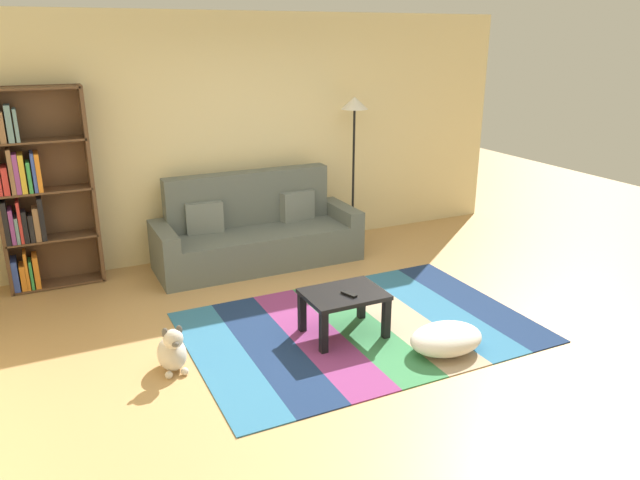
% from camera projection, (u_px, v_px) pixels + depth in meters
% --- Properties ---
extents(ground_plane, '(14.00, 14.00, 0.00)m').
position_uv_depth(ground_plane, '(350.00, 335.00, 5.21)').
color(ground_plane, tan).
extents(back_wall, '(6.80, 0.10, 2.70)m').
position_uv_depth(back_wall, '(246.00, 136.00, 6.95)').
color(back_wall, beige).
rests_on(back_wall, ground_plane).
extents(rug, '(2.94, 2.02, 0.01)m').
position_uv_depth(rug, '(359.00, 327.00, 5.34)').
color(rug, teal).
rests_on(rug, ground_plane).
extents(couch, '(2.26, 0.80, 1.00)m').
position_uv_depth(couch, '(256.00, 234.00, 6.78)').
color(couch, '#59605B').
rests_on(couch, ground_plane).
extents(bookshelf, '(0.90, 0.28, 2.00)m').
position_uv_depth(bookshelf, '(33.00, 194.00, 5.92)').
color(bookshelf, brown).
rests_on(bookshelf, ground_plane).
extents(coffee_table, '(0.67, 0.50, 0.39)m').
position_uv_depth(coffee_table, '(344.00, 300.00, 5.12)').
color(coffee_table, black).
rests_on(coffee_table, rug).
extents(pouf, '(0.63, 0.45, 0.22)m').
position_uv_depth(pouf, '(446.00, 339.00, 4.89)').
color(pouf, white).
rests_on(pouf, rug).
extents(dog, '(0.22, 0.35, 0.40)m').
position_uv_depth(dog, '(172.00, 351.00, 4.62)').
color(dog, beige).
rests_on(dog, ground_plane).
extents(standing_lamp, '(0.32, 0.32, 1.77)m').
position_uv_depth(standing_lamp, '(354.00, 122.00, 7.10)').
color(standing_lamp, black).
rests_on(standing_lamp, ground_plane).
extents(tv_remote, '(0.09, 0.16, 0.02)m').
position_uv_depth(tv_remote, '(349.00, 294.00, 5.03)').
color(tv_remote, black).
rests_on(tv_remote, coffee_table).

